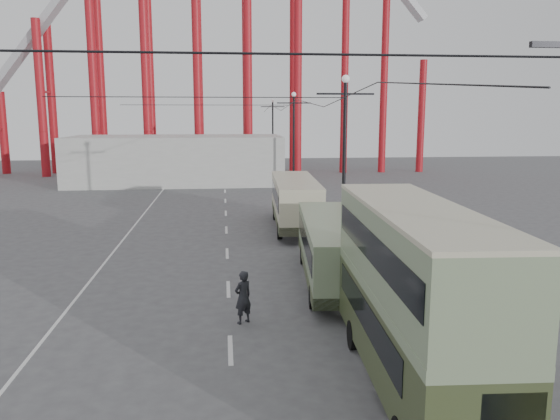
{
  "coord_description": "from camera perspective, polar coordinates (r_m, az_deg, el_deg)",
  "views": [
    {
      "loc": [
        -1.12,
        -11.91,
        7.13
      ],
      "look_at": [
        1.35,
        11.79,
        3.0
      ],
      "focal_mm": 35.0,
      "sensor_mm": 36.0,
      "label": 1
    }
  ],
  "objects": [
    {
      "name": "road_markings",
      "position": [
        32.4,
        -5.35,
        -2.91
      ],
      "size": [
        12.52,
        120.0,
        0.01
      ],
      "color": "silver",
      "rests_on": "ground"
    },
    {
      "name": "lamp_post_mid",
      "position": [
        30.75,
        6.72,
        5.2
      ],
      "size": [
        3.2,
        0.44,
        9.32
      ],
      "color": "black",
      "rests_on": "ground"
    },
    {
      "name": "fairground_shed",
      "position": [
        59.29,
        -10.7,
        5.19
      ],
      "size": [
        22.0,
        10.0,
        5.0
      ],
      "primitive_type": "cube",
      "color": "#ADAEA8",
      "rests_on": "ground"
    },
    {
      "name": "pedestrian",
      "position": [
        19.14,
        -3.89,
        -9.07
      ],
      "size": [
        0.82,
        0.76,
        1.87
      ],
      "primitive_type": "imported",
      "rotation": [
        0.0,
        0.0,
        3.76
      ],
      "color": "black",
      "rests_on": "ground"
    },
    {
      "name": "lamp_post_distant",
      "position": [
        74.25,
        -0.76,
        7.95
      ],
      "size": [
        3.2,
        0.44,
        9.32
      ],
      "color": "black",
      "rests_on": "ground"
    },
    {
      "name": "single_decker_cream",
      "position": [
        34.81,
        1.59,
        0.99
      ],
      "size": [
        3.08,
        10.28,
        3.16
      ],
      "rotation": [
        0.0,
        0.0,
        -0.05
      ],
      "color": "#C0BA9A",
      "rests_on": "ground"
    },
    {
      "name": "lamp_post_far",
      "position": [
        52.4,
        1.44,
        7.15
      ],
      "size": [
        3.2,
        0.44,
        9.32
      ],
      "color": "black",
      "rests_on": "ground"
    },
    {
      "name": "ground",
      "position": [
        13.92,
        -0.54,
        -20.97
      ],
      "size": [
        160.0,
        160.0,
        0.0
      ],
      "primitive_type": "plane",
      "color": "#4B4B4E",
      "rests_on": "ground"
    },
    {
      "name": "single_decker_green",
      "position": [
        23.56,
        5.29,
        -3.9
      ],
      "size": [
        3.09,
        9.9,
        2.75
      ],
      "rotation": [
        0.0,
        0.0,
        -0.09
      ],
      "color": "gray",
      "rests_on": "ground"
    },
    {
      "name": "double_decker_bus",
      "position": [
        14.52,
        13.8,
        -8.05
      ],
      "size": [
        2.75,
        9.22,
        4.9
      ],
      "rotation": [
        0.0,
        0.0,
        -0.05
      ],
      "color": "#394224",
      "rests_on": "ground"
    }
  ]
}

